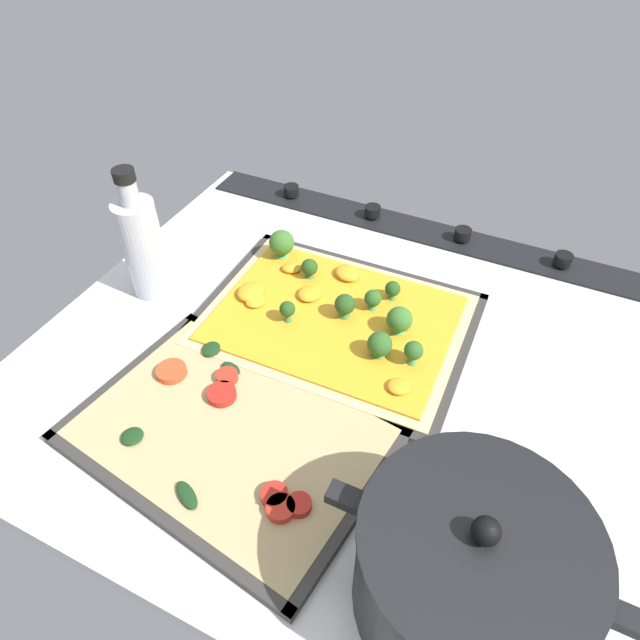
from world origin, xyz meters
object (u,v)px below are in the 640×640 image
cooking_pot (469,570)px  veggie_pizza_back (229,433)px  baking_tray_front (334,325)px  baking_tray_back (230,437)px  oil_bottle (143,245)px  broccoli_pizza (334,315)px

cooking_pot → veggie_pizza_back: bearing=-11.8°
cooking_pot → baking_tray_front: bearing=-47.9°
baking_tray_front → baking_tray_back: size_ratio=0.98×
veggie_pizza_back → oil_bottle: bearing=-35.9°
oil_bottle → baking_tray_back: bearing=144.2°
baking_tray_front → oil_bottle: bearing=8.7°
baking_tray_back → veggie_pizza_back: bearing=-27.5°
baking_tray_front → broccoli_pizza: size_ratio=1.07×
broccoli_pizza → oil_bottle: 29.45cm
broccoli_pizza → cooking_pot: size_ratio=1.32×
baking_tray_front → oil_bottle: oil_bottle is taller
veggie_pizza_back → oil_bottle: size_ratio=1.79×
cooking_pot → oil_bottle: (54.51, -24.35, 1.95)cm
veggie_pizza_back → oil_bottle: oil_bottle is taller
cooking_pot → oil_bottle: 59.73cm
cooking_pot → oil_bottle: size_ratio=1.34×
baking_tray_front → baking_tray_back: 22.89cm
oil_bottle → veggie_pizza_back: bearing=144.1°
baking_tray_back → cooking_pot: size_ratio=1.44×
baking_tray_front → cooking_pot: size_ratio=1.41×
baking_tray_front → cooking_pot: (-25.96, 28.73, 6.03)cm
baking_tray_front → veggie_pizza_back: veggie_pizza_back is taller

